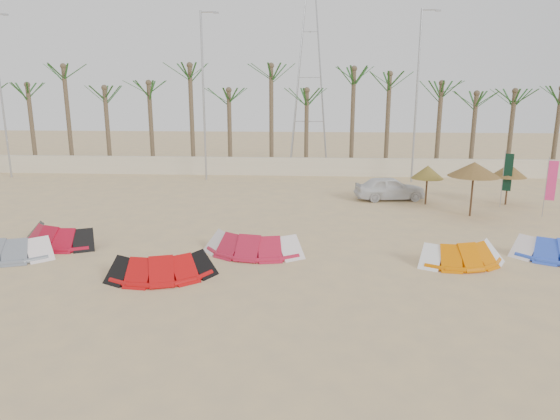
# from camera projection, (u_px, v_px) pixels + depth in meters

# --- Properties ---
(ground) EXTENTS (120.00, 120.00, 0.00)m
(ground) POSITION_uv_depth(u_px,v_px,m) (267.00, 300.00, 14.76)
(ground) COLOR #DBB678
(ground) RESTS_ON ground
(boundary_wall) EXTENTS (60.00, 0.30, 1.30)m
(boundary_wall) POSITION_uv_depth(u_px,v_px,m) (294.00, 167.00, 35.94)
(boundary_wall) COLOR beige
(boundary_wall) RESTS_ON ground
(palm_line) EXTENTS (52.00, 4.00, 7.70)m
(palm_line) POSITION_uv_depth(u_px,v_px,m) (305.00, 84.00, 35.99)
(palm_line) COLOR brown
(palm_line) RESTS_ON ground
(lamp_a) EXTENTS (1.25, 0.14, 11.00)m
(lamp_a) POSITION_uv_depth(u_px,v_px,m) (2.00, 94.00, 34.03)
(lamp_a) COLOR #A5A8AD
(lamp_a) RESTS_ON ground
(lamp_b) EXTENTS (1.25, 0.14, 11.00)m
(lamp_b) POSITION_uv_depth(u_px,v_px,m) (204.00, 94.00, 33.16)
(lamp_b) COLOR #A5A8AD
(lamp_b) RESTS_ON ground
(lamp_c) EXTENTS (1.25, 0.14, 11.00)m
(lamp_c) POSITION_uv_depth(u_px,v_px,m) (417.00, 94.00, 32.30)
(lamp_c) COLOR #A5A8AD
(lamp_c) RESTS_ON ground
(pylon) EXTENTS (3.00, 3.00, 14.00)m
(pylon) POSITION_uv_depth(u_px,v_px,m) (308.00, 164.00, 41.85)
(pylon) COLOR #A5A8AD
(pylon) RESTS_ON ground
(kite_grey) EXTENTS (3.71, 1.60, 0.90)m
(kite_grey) POSITION_uv_depth(u_px,v_px,m) (7.00, 245.00, 18.64)
(kite_grey) COLOR slate
(kite_grey) RESTS_ON ground
(kite_red_left) EXTENTS (3.75, 2.45, 0.90)m
(kite_red_left) POSITION_uv_depth(u_px,v_px,m) (61.00, 233.00, 20.10)
(kite_red_left) COLOR #A80B22
(kite_red_left) RESTS_ON ground
(kite_red_mid) EXTENTS (3.72, 2.34, 0.90)m
(kite_red_mid) POSITION_uv_depth(u_px,v_px,m) (164.00, 263.00, 16.65)
(kite_red_mid) COLOR #B60B0B
(kite_red_mid) RESTS_ON ground
(kite_red_right) EXTENTS (3.90, 2.12, 0.90)m
(kite_red_right) POSITION_uv_depth(u_px,v_px,m) (254.00, 241.00, 19.05)
(kite_red_right) COLOR #B31631
(kite_red_right) RESTS_ON ground
(kite_orange) EXTENTS (3.45, 2.23, 0.90)m
(kite_orange) POSITION_uv_depth(u_px,v_px,m) (460.00, 251.00, 17.92)
(kite_orange) COLOR #DD6A00
(kite_orange) RESTS_ON ground
(parasol_left) EXTENTS (1.72, 1.72, 2.12)m
(parasol_left) POSITION_uv_depth(u_px,v_px,m) (428.00, 172.00, 26.66)
(parasol_left) COLOR #4C331E
(parasol_left) RESTS_ON ground
(parasol_mid) EXTENTS (2.46, 2.46, 2.68)m
(parasol_mid) POSITION_uv_depth(u_px,v_px,m) (474.00, 169.00, 24.02)
(parasol_mid) COLOR #4C331E
(parasol_mid) RESTS_ON ground
(parasol_right) EXTENTS (1.87, 1.87, 2.23)m
(parasol_right) POSITION_uv_depth(u_px,v_px,m) (509.00, 170.00, 26.55)
(parasol_right) COLOR #4C331E
(parasol_right) RESTS_ON ground
(flag_pink) EXTENTS (0.44, 0.19, 2.95)m
(flag_pink) POSITION_uv_depth(u_px,v_px,m) (550.00, 182.00, 23.92)
(flag_pink) COLOR #A5A8AD
(flag_pink) RESTS_ON ground
(flag_green) EXTENTS (0.44, 0.18, 3.01)m
(flag_green) POSITION_uv_depth(u_px,v_px,m) (507.00, 174.00, 26.05)
(flag_green) COLOR #A5A8AD
(flag_green) RESTS_ON ground
(car) EXTENTS (4.08, 2.16, 1.32)m
(car) POSITION_uv_depth(u_px,v_px,m) (390.00, 188.00, 28.07)
(car) COLOR white
(car) RESTS_ON ground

